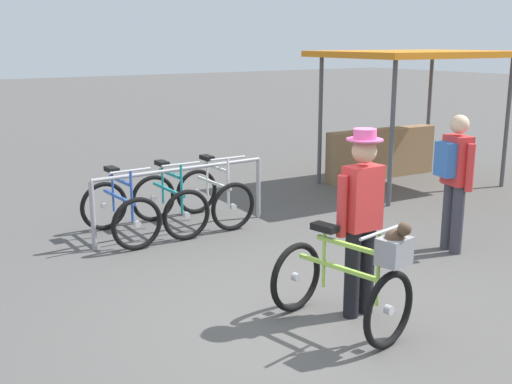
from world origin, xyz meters
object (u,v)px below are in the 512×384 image
(racked_bike_white, at_px, (214,196))
(person_with_featured_bike, at_px, (362,215))
(featured_bicycle, at_px, (351,279))
(pedestrian_with_backpack, at_px, (454,175))
(market_stall, at_px, (400,104))
(racked_bike_teal, at_px, (169,203))
(racked_bike_blue, at_px, (120,212))

(racked_bike_white, height_order, person_with_featured_bike, person_with_featured_bike)
(featured_bicycle, relative_size, person_with_featured_bike, 0.72)
(featured_bicycle, height_order, pedestrian_with_backpack, pedestrian_with_backpack)
(racked_bike_white, distance_m, market_stall, 4.17)
(racked_bike_teal, height_order, person_with_featured_bike, person_with_featured_bike)
(racked_bike_white, xyz_separation_m, person_with_featured_bike, (-0.46, -3.39, 0.58))
(racked_bike_blue, relative_size, pedestrian_with_backpack, 0.68)
(racked_bike_blue, xyz_separation_m, racked_bike_teal, (0.70, 0.02, 0.00))
(person_with_featured_bike, xyz_separation_m, pedestrian_with_backpack, (2.15, 0.71, -0.01))
(person_with_featured_bike, height_order, market_stall, market_stall)
(featured_bicycle, relative_size, pedestrian_with_backpack, 0.76)
(market_stall, bearing_deg, featured_bicycle, -140.01)
(racked_bike_teal, xyz_separation_m, racked_bike_white, (0.70, 0.02, -0.00))
(racked_bike_white, height_order, pedestrian_with_backpack, pedestrian_with_backpack)
(featured_bicycle, bearing_deg, pedestrian_with_backpack, 20.89)
(racked_bike_blue, bearing_deg, racked_bike_teal, 1.45)
(racked_bike_blue, relative_size, racked_bike_white, 0.99)
(racked_bike_blue, bearing_deg, market_stall, 4.64)
(racked_bike_teal, distance_m, market_stall, 4.85)
(pedestrian_with_backpack, height_order, market_stall, market_stall)
(racked_bike_teal, bearing_deg, featured_bicycle, -91.21)
(pedestrian_with_backpack, xyz_separation_m, market_stall, (2.33, 3.08, 0.46))
(racked_bike_white, relative_size, person_with_featured_bike, 0.65)
(racked_bike_white, bearing_deg, person_with_featured_bike, -97.75)
(racked_bike_teal, height_order, racked_bike_white, same)
(racked_bike_teal, distance_m, pedestrian_with_backpack, 3.62)
(racked_bike_blue, height_order, person_with_featured_bike, person_with_featured_bike)
(racked_bike_blue, xyz_separation_m, featured_bicycle, (0.62, -3.59, 0.12))
(racked_bike_white, height_order, market_stall, market_stall)
(racked_bike_white, xyz_separation_m, pedestrian_with_backpack, (1.69, -2.68, 0.57))
(racked_bike_blue, relative_size, market_stall, 0.35)
(racked_bike_blue, xyz_separation_m, person_with_featured_bike, (0.94, -3.35, 0.58))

